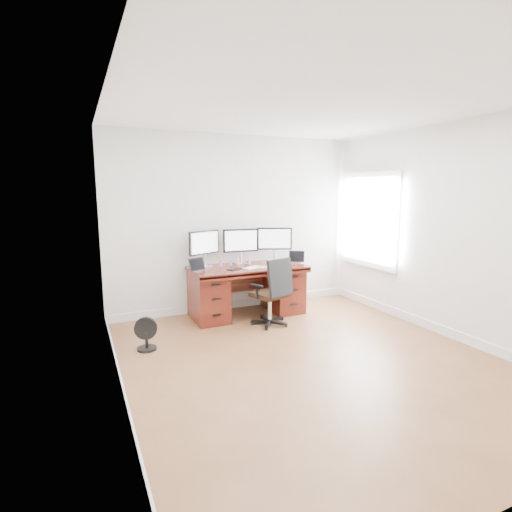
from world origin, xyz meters
name	(u,v)px	position (x,y,z in m)	size (l,w,h in m)	color
ground	(312,361)	(0.00, 0.00, 0.00)	(4.50, 4.50, 0.00)	brown
back_wall	(236,224)	(0.00, 2.25, 1.35)	(4.00, 0.10, 2.70)	white
right_wall	(443,231)	(2.00, 0.11, 1.35)	(0.10, 4.50, 2.70)	white
desk	(247,289)	(0.00, 1.83, 0.40)	(1.70, 0.80, 0.75)	#501810
office_chair	(272,303)	(0.13, 1.25, 0.31)	(0.64, 0.64, 0.96)	black
floor_fan	(146,334)	(-1.61, 1.07, 0.19)	(0.27, 0.23, 0.39)	black
monitor_left	(204,244)	(-0.58, 2.07, 1.09)	(0.52, 0.26, 0.53)	silver
monitor_center	(241,242)	(0.00, 2.07, 1.09)	(0.55, 0.16, 0.53)	silver
monitor_right	(275,240)	(0.58, 2.07, 1.09)	(0.52, 0.25, 0.53)	silver
tablet_left	(197,265)	(-0.78, 1.75, 0.84)	(0.25, 0.14, 0.19)	silver
tablet_right	(297,257)	(0.81, 1.75, 0.84)	(0.23, 0.19, 0.19)	silver
keyboard	(252,268)	(0.01, 1.64, 0.76)	(0.27, 0.12, 0.01)	white
trackpad	(266,267)	(0.21, 1.61, 0.76)	(0.13, 0.13, 0.01)	silver
drawing_tablet	(235,269)	(-0.26, 1.67, 0.76)	(0.20, 0.13, 0.01)	black
phone	(251,266)	(0.04, 1.75, 0.76)	(0.14, 0.07, 0.01)	black
figurine_purple	(221,263)	(-0.37, 1.95, 0.80)	(0.04, 0.04, 0.09)	#9C5AE1
figurine_blue	(231,262)	(-0.21, 1.95, 0.80)	(0.04, 0.04, 0.09)	#5F7FE4
figurine_yellow	(238,262)	(-0.09, 1.95, 0.80)	(0.04, 0.04, 0.09)	#DDAE6F
figurine_pink	(250,261)	(0.10, 1.95, 0.80)	(0.04, 0.04, 0.09)	pink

